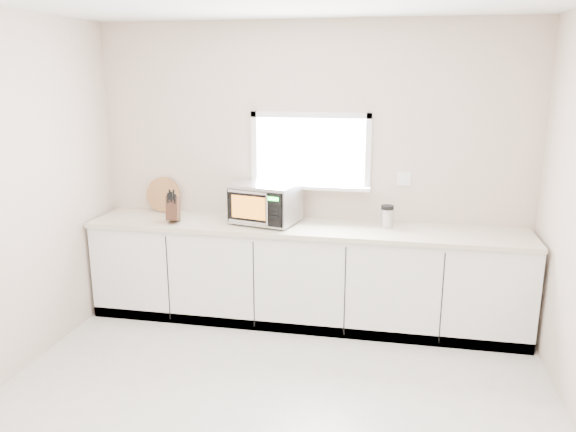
# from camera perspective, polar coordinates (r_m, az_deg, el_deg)

# --- Properties ---
(ground) EXTENTS (4.00, 4.00, 0.00)m
(ground) POSITION_cam_1_polar(r_m,az_deg,el_deg) (3.88, -2.84, -20.99)
(ground) COLOR beige
(ground) RESTS_ON ground
(back_wall) EXTENTS (4.00, 0.17, 2.70)m
(back_wall) POSITION_cam_1_polar(r_m,az_deg,el_deg) (5.20, 2.30, 4.61)
(back_wall) COLOR beige
(back_wall) RESTS_ON ground
(cabinets) EXTENTS (3.92, 0.60, 0.88)m
(cabinets) POSITION_cam_1_polar(r_m,az_deg,el_deg) (5.16, 1.67, -6.11)
(cabinets) COLOR white
(cabinets) RESTS_ON ground
(countertop) EXTENTS (3.92, 0.64, 0.04)m
(countertop) POSITION_cam_1_polar(r_m,az_deg,el_deg) (5.01, 1.69, -1.21)
(countertop) COLOR beige
(countertop) RESTS_ON cabinets
(microwave) EXTENTS (0.64, 0.55, 0.36)m
(microwave) POSITION_cam_1_polar(r_m,az_deg,el_deg) (5.05, -2.31, 1.38)
(microwave) COLOR black
(microwave) RESTS_ON countertop
(knife_block) EXTENTS (0.14, 0.23, 0.31)m
(knife_block) POSITION_cam_1_polar(r_m,az_deg,el_deg) (5.19, -11.59, 0.83)
(knife_block) COLOR #422617
(knife_block) RESTS_ON countertop
(cutting_board) EXTENTS (0.34, 0.08, 0.34)m
(cutting_board) POSITION_cam_1_polar(r_m,az_deg,el_deg) (5.60, -12.55, 2.14)
(cutting_board) COLOR #B07E44
(cutting_board) RESTS_ON countertop
(coffee_grinder) EXTENTS (0.12, 0.12, 0.20)m
(coffee_grinder) POSITION_cam_1_polar(r_m,az_deg,el_deg) (5.01, 10.03, -0.01)
(coffee_grinder) COLOR #B6B9BE
(coffee_grinder) RESTS_ON countertop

